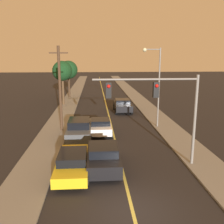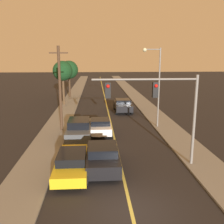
{
  "view_description": "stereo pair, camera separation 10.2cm",
  "coord_description": "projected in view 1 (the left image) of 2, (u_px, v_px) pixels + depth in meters",
  "views": [
    {
      "loc": [
        -1.59,
        -9.64,
        6.67
      ],
      "look_at": [
        0.0,
        12.96,
        1.6
      ],
      "focal_mm": 40.0,
      "sensor_mm": 36.0,
      "label": 1
    },
    {
      "loc": [
        -1.49,
        -9.65,
        6.67
      ],
      "look_at": [
        0.0,
        12.96,
        1.6
      ],
      "focal_mm": 40.0,
      "sensor_mm": 36.0,
      "label": 2
    }
  ],
  "objects": [
    {
      "name": "car_far_oncoming",
      "position": [
        123.0,
        105.0,
        30.53
      ],
      "size": [
        2.07,
        4.35,
        1.53
      ],
      "rotation": [
        0.0,
        0.0,
        3.14
      ],
      "color": "black",
      "rests_on": "ground"
    },
    {
      "name": "ground_plane",
      "position": [
        133.0,
        212.0,
        10.95
      ],
      "size": [
        200.0,
        200.0,
        0.0
      ],
      "primitive_type": "plane",
      "color": "black"
    },
    {
      "name": "car_outer_lane_second",
      "position": [
        79.0,
        128.0,
        20.64
      ],
      "size": [
        2.04,
        5.04,
        1.64
      ],
      "color": "#474C51",
      "rests_on": "ground"
    },
    {
      "name": "car_near_lane_front",
      "position": [
        103.0,
        157.0,
        14.95
      ],
      "size": [
        2.03,
        4.31,
        1.55
      ],
      "color": "black",
      "rests_on": "ground"
    },
    {
      "name": "traffic_signal_mast",
      "position": [
        161.0,
        100.0,
        14.63
      ],
      "size": [
        6.22,
        0.42,
        5.51
      ],
      "color": "slate",
      "rests_on": "ground"
    },
    {
      "name": "car_near_lane_second",
      "position": [
        100.0,
        126.0,
        21.71
      ],
      "size": [
        1.94,
        3.81,
        1.38
      ],
      "color": "white",
      "rests_on": "ground"
    },
    {
      "name": "utility_pole_left",
      "position": [
        60.0,
        87.0,
        21.88
      ],
      "size": [
        1.6,
        0.24,
        7.44
      ],
      "color": "#422D1E",
      "rests_on": "ground"
    },
    {
      "name": "road_surface",
      "position": [
        103.0,
        93.0,
        46.0
      ],
      "size": [
        8.04,
        80.0,
        0.01
      ],
      "color": "black",
      "rests_on": "ground"
    },
    {
      "name": "sidewalk_left",
      "position": [
        75.0,
        93.0,
        45.62
      ],
      "size": [
        2.5,
        80.0,
        0.12
      ],
      "color": "gray",
      "rests_on": "ground"
    },
    {
      "name": "car_outer_lane_front",
      "position": [
        73.0,
        162.0,
        14.37
      ],
      "size": [
        1.91,
        4.82,
        1.35
      ],
      "color": "gold",
      "rests_on": "ground"
    },
    {
      "name": "tree_left_far",
      "position": [
        68.0,
        70.0,
        39.95
      ],
      "size": [
        2.91,
        2.91,
        5.9
      ],
      "color": "#3D2B1C",
      "rests_on": "ground"
    },
    {
      "name": "streetlamp_right",
      "position": [
        155.0,
        77.0,
        22.9
      ],
      "size": [
        1.68,
        0.36,
        7.31
      ],
      "color": "slate",
      "rests_on": "ground"
    },
    {
      "name": "sidewalk_right",
      "position": [
        132.0,
        93.0,
        46.35
      ],
      "size": [
        2.5,
        80.0,
        0.12
      ],
      "color": "gray",
      "rests_on": "ground"
    },
    {
      "name": "tree_left_near",
      "position": [
        62.0,
        71.0,
        33.82
      ],
      "size": [
        2.69,
        2.69,
        5.97
      ],
      "color": "#4C3823",
      "rests_on": "ground"
    }
  ]
}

